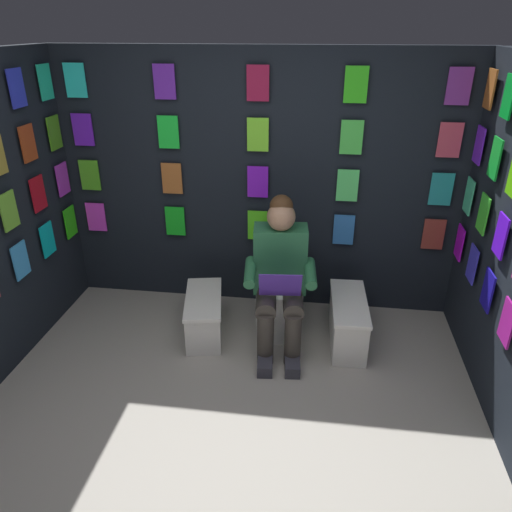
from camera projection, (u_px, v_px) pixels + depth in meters
The scene contains 6 objects.
ground_plane at pixel (216, 463), 2.81m from camera, with size 30.00×30.00×0.00m, color #9E998E.
display_wall_back at pixel (259, 184), 4.06m from camera, with size 3.41×0.14×2.16m.
toilet at pixel (279, 292), 3.94m from camera, with size 0.43×0.57×0.77m.
person_reading at pixel (280, 276), 3.62m from camera, with size 0.55×0.71×1.19m.
comic_longbox_near at pixel (348, 321), 3.81m from camera, with size 0.29×0.70×0.37m.
comic_longbox_far at pixel (204, 315), 3.92m from camera, with size 0.40×0.69×0.34m.
Camera 1 is at (-0.50, 1.96, 2.31)m, focal length 34.02 mm.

